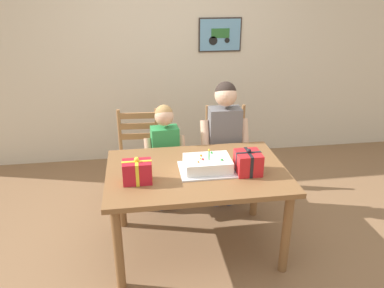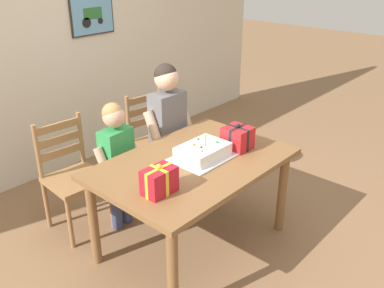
# 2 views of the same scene
# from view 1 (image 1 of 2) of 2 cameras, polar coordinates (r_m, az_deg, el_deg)

# --- Properties ---
(ground_plane) EXTENTS (20.00, 20.00, 0.00)m
(ground_plane) POSITION_cam_1_polar(r_m,az_deg,el_deg) (3.41, 0.63, -14.92)
(ground_plane) COLOR #846042
(back_wall) EXTENTS (6.40, 0.11, 2.60)m
(back_wall) POSITION_cam_1_polar(r_m,az_deg,el_deg) (4.66, -3.07, 13.29)
(back_wall) COLOR beige
(back_wall) RESTS_ON ground
(dining_table) EXTENTS (1.42, 0.95, 0.74)m
(dining_table) POSITION_cam_1_polar(r_m,az_deg,el_deg) (3.06, 0.68, -5.45)
(dining_table) COLOR brown
(dining_table) RESTS_ON ground
(birthday_cake) EXTENTS (0.44, 0.34, 0.19)m
(birthday_cake) POSITION_cam_1_polar(r_m,az_deg,el_deg) (2.99, 2.33, -3.10)
(birthday_cake) COLOR silver
(birthday_cake) RESTS_ON dining_table
(gift_box_red_large) EXTENTS (0.22, 0.15, 0.20)m
(gift_box_red_large) POSITION_cam_1_polar(r_m,az_deg,el_deg) (2.83, -8.19, -4.14)
(gift_box_red_large) COLOR red
(gift_box_red_large) RESTS_ON dining_table
(gift_box_beside_cake) EXTENTS (0.19, 0.20, 0.21)m
(gift_box_beside_cake) POSITION_cam_1_polar(r_m,az_deg,el_deg) (2.97, 8.40, -2.77)
(gift_box_beside_cake) COLOR red
(gift_box_beside_cake) RESTS_ON dining_table
(chair_left) EXTENTS (0.45, 0.45, 0.92)m
(chair_left) POSITION_cam_1_polar(r_m,az_deg,el_deg) (3.90, -7.96, -1.83)
(chair_left) COLOR #996B42
(chair_left) RESTS_ON ground
(chair_right) EXTENTS (0.46, 0.46, 0.92)m
(chair_right) POSITION_cam_1_polar(r_m,az_deg,el_deg) (4.00, 5.13, -1.03)
(chair_right) COLOR #996B42
(chair_right) RESTS_ON ground
(child_older) EXTENTS (0.46, 0.26, 1.27)m
(child_older) POSITION_cam_1_polar(r_m,az_deg,el_deg) (3.62, 4.88, 1.56)
(child_older) COLOR #38426B
(child_older) RESTS_ON ground
(child_younger) EXTENTS (0.40, 0.23, 1.08)m
(child_younger) POSITION_cam_1_polar(r_m,az_deg,el_deg) (3.59, -4.04, -0.69)
(child_younger) COLOR #38426B
(child_younger) RESTS_ON ground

